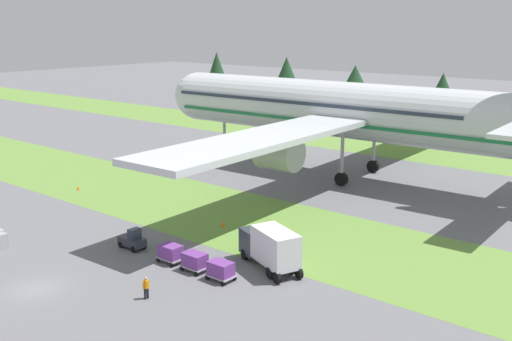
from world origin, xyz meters
TOP-DOWN VIEW (x-y plane):
  - ground_plane at (0.00, 0.00)m, footprint 400.00×400.00m
  - grass_strip_near at (0.00, 23.04)m, footprint 320.00×16.12m
  - grass_strip_far at (0.00, 67.27)m, footprint 320.00×16.12m
  - airliner at (-0.47, 45.20)m, footprint 58.59×72.47m
  - baggage_tug at (-0.86, 10.28)m, footprint 2.60×1.31m
  - cargo_dolly_lead at (4.16, 10.27)m, footprint 2.20×1.51m
  - cargo_dolly_second at (7.06, 10.26)m, footprint 2.20×1.51m
  - cargo_dolly_third at (9.96, 10.26)m, footprint 2.20×1.51m
  - catering_truck at (11.47, 14.65)m, footprint 7.30×4.81m
  - ground_crew_marshaller at (7.94, 4.33)m, footprint 0.36×0.56m
  - taxiway_marker_0 at (1.48, 19.82)m, footprint 0.44×0.44m
  - taxiway_marker_1 at (11.74, 15.41)m, footprint 0.44×0.44m
  - taxiway_marker_2 at (-21.52, 18.80)m, footprint 0.44×0.44m
  - distant_tree_line at (-3.46, 107.33)m, footprint 166.66×10.91m

SIDE VIEW (x-z plane):
  - ground_plane at x=0.00m, z-range 0.00..0.00m
  - grass_strip_near at x=0.00m, z-range 0.00..0.01m
  - grass_strip_far at x=0.00m, z-range 0.00..0.01m
  - taxiway_marker_2 at x=-21.52m, z-range 0.00..0.48m
  - taxiway_marker_1 at x=11.74m, z-range 0.00..0.59m
  - taxiway_marker_0 at x=1.48m, z-range 0.00..0.66m
  - baggage_tug at x=-0.86m, z-range -0.17..1.80m
  - cargo_dolly_lead at x=4.16m, z-range 0.14..1.69m
  - cargo_dolly_second at x=7.06m, z-range 0.14..1.69m
  - cargo_dolly_third at x=9.96m, z-range 0.14..1.69m
  - ground_crew_marshaller at x=7.94m, z-range 0.08..1.82m
  - catering_truck at x=11.47m, z-range 0.16..3.74m
  - distant_tree_line at x=-3.46m, z-range 1.10..12.80m
  - airliner at x=-0.47m, z-range -3.51..21.34m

